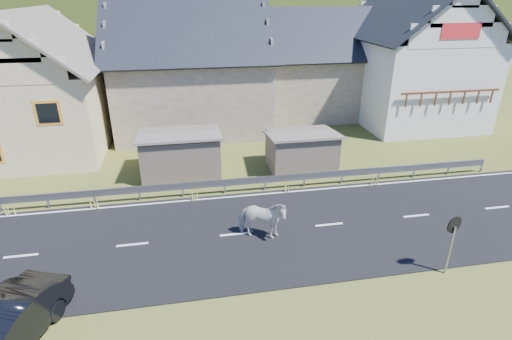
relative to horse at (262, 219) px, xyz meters
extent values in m
plane|color=#424D16|center=(-1.02, 0.41, -0.87)|extent=(160.00, 160.00, 0.00)
cube|color=black|center=(-1.02, 0.41, -0.85)|extent=(60.00, 7.00, 0.04)
cube|color=silver|center=(-1.02, 0.41, -0.82)|extent=(60.00, 6.60, 0.01)
cube|color=#93969B|center=(-1.02, 4.09, -0.29)|extent=(28.00, 0.08, 0.34)
cube|color=#93969B|center=(-11.02, 4.11, -0.52)|extent=(0.10, 0.06, 0.70)
cube|color=#93969B|center=(-9.02, 4.11, -0.52)|extent=(0.10, 0.06, 0.70)
cube|color=#93969B|center=(-7.02, 4.11, -0.52)|extent=(0.10, 0.06, 0.70)
cube|color=#93969B|center=(-5.02, 4.11, -0.52)|extent=(0.10, 0.06, 0.70)
cube|color=#93969B|center=(-3.02, 4.11, -0.52)|extent=(0.10, 0.06, 0.70)
cube|color=#93969B|center=(-1.02, 4.11, -0.52)|extent=(0.10, 0.06, 0.70)
cube|color=#93969B|center=(0.98, 4.11, -0.52)|extent=(0.10, 0.06, 0.70)
cube|color=#93969B|center=(2.98, 4.11, -0.52)|extent=(0.10, 0.06, 0.70)
cube|color=#93969B|center=(4.98, 4.11, -0.52)|extent=(0.10, 0.06, 0.70)
cube|color=#93969B|center=(6.98, 4.11, -0.52)|extent=(0.10, 0.06, 0.70)
cube|color=#93969B|center=(8.98, 4.11, -0.52)|extent=(0.10, 0.06, 0.70)
cube|color=#93969B|center=(10.98, 4.11, -0.52)|extent=(0.10, 0.06, 0.70)
cube|color=#93969B|center=(12.98, 4.11, -0.52)|extent=(0.10, 0.06, 0.70)
cube|color=#716356|center=(-3.02, 6.91, 0.23)|extent=(4.30, 3.30, 2.40)
cube|color=#716356|center=(3.48, 6.41, 0.13)|extent=(3.80, 2.90, 2.20)
cube|color=beige|center=(-11.02, 12.41, 1.63)|extent=(7.00, 9.00, 5.00)
cube|color=orange|center=(-9.42, 7.91, 2.53)|extent=(1.30, 0.12, 1.30)
cube|color=tan|center=(-13.02, 13.91, 5.69)|extent=(0.70, 0.70, 2.40)
cube|color=tan|center=(-2.02, 15.41, 1.63)|extent=(10.00, 9.00, 5.00)
cube|color=tan|center=(7.98, 17.41, 1.43)|extent=(9.00, 8.00, 4.60)
cube|color=silver|center=(13.98, 14.41, 2.13)|extent=(8.00, 10.00, 6.00)
cube|color=red|center=(13.98, 9.38, 5.93)|extent=(2.60, 0.06, 0.90)
cube|color=#5B301C|center=(13.98, 9.16, 2.33)|extent=(6.80, 0.12, 0.12)
ellipsoid|color=#20330D|center=(3.98, 180.41, -20.87)|extent=(440.00, 280.00, 260.00)
imported|color=silver|center=(0.00, 0.00, 0.00)|extent=(1.51, 2.15, 1.65)
imported|color=black|center=(-7.94, -4.11, -0.15)|extent=(2.92, 4.62, 1.44)
cylinder|color=#93969B|center=(5.90, -3.26, 0.07)|extent=(0.08, 0.08, 1.88)
cylinder|color=black|center=(5.90, -3.19, 1.06)|extent=(0.61, 0.21, 0.62)
cylinder|color=white|center=(5.90, -3.15, 1.06)|extent=(0.52, 0.17, 0.53)
camera|label=1|loc=(-2.64, -13.13, 8.16)|focal=28.00mm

